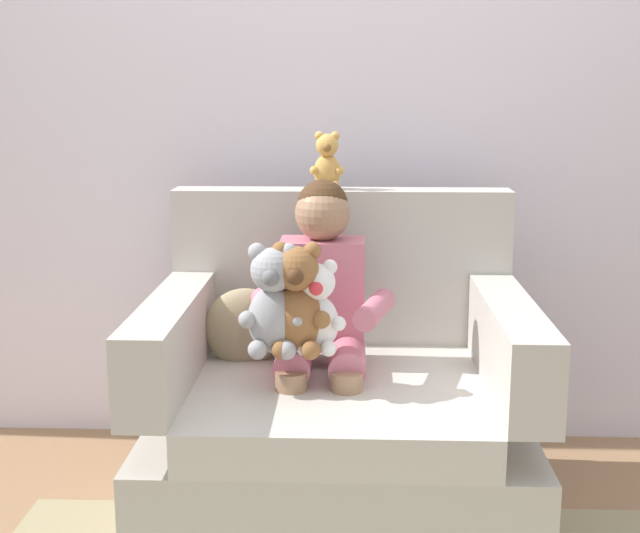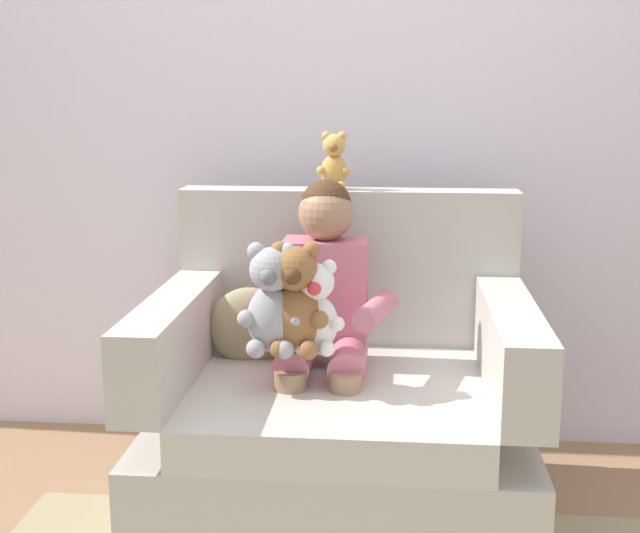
% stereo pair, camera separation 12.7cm
% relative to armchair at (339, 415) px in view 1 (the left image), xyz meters
% --- Properties ---
extents(ground_plane, '(8.00, 8.00, 0.00)m').
position_rel_armchair_xyz_m(ground_plane, '(0.00, -0.04, -0.32)').
color(ground_plane, '#936D4C').
extents(back_wall, '(6.00, 0.10, 2.60)m').
position_rel_armchair_xyz_m(back_wall, '(0.00, 0.68, 0.98)').
color(back_wall, silver).
rests_on(back_wall, ground).
extents(armchair, '(1.13, 0.93, 0.98)m').
position_rel_armchair_xyz_m(armchair, '(0.00, 0.00, 0.00)').
color(armchair, '#BCB7AD').
rests_on(armchair, ground).
extents(seated_child, '(0.45, 0.39, 0.82)m').
position_rel_armchair_xyz_m(seated_child, '(-0.06, 0.04, 0.35)').
color(seated_child, '#C66B7F').
rests_on(seated_child, armchair).
extents(plush_brown, '(0.19, 0.16, 0.33)m').
position_rel_armchair_xyz_m(plush_brown, '(-0.12, -0.16, 0.40)').
color(plush_brown, brown).
rests_on(plush_brown, armchair).
extents(plush_grey, '(0.19, 0.16, 0.32)m').
position_rel_armchair_xyz_m(plush_grey, '(-0.18, -0.16, 0.40)').
color(plush_grey, '#9E9EA3').
rests_on(plush_grey, armchair).
extents(plush_white, '(0.16, 0.13, 0.27)m').
position_rel_armchair_xyz_m(plush_white, '(-0.06, -0.14, 0.37)').
color(plush_white, white).
rests_on(plush_white, armchair).
extents(plush_honey_on_backrest, '(0.11, 0.09, 0.19)m').
position_rel_armchair_xyz_m(plush_honey_on_backrest, '(-0.05, 0.35, 0.75)').
color(plush_honey_on_backrest, gold).
rests_on(plush_honey_on_backrest, armchair).
extents(throw_pillow, '(0.27, 0.15, 0.26)m').
position_rel_armchair_xyz_m(throw_pillow, '(-0.30, 0.13, 0.24)').
color(throw_pillow, '#998C66').
rests_on(throw_pillow, armchair).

